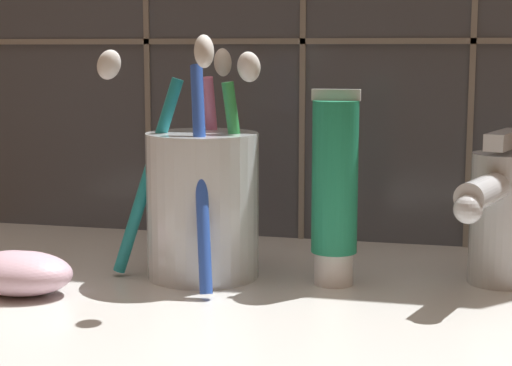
% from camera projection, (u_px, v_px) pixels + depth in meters
% --- Properties ---
extents(sink_counter, '(0.58, 0.37, 0.02)m').
position_uv_depth(sink_counter, '(236.00, 305.00, 0.61)').
color(sink_counter, silver).
rests_on(sink_counter, ground).
extents(toothbrush_cup, '(0.13, 0.14, 0.18)m').
position_uv_depth(toothbrush_cup, '(203.00, 200.00, 0.64)').
color(toothbrush_cup, silver).
rests_on(toothbrush_cup, sink_counter).
extents(toothpaste_tube, '(0.03, 0.03, 0.14)m').
position_uv_depth(toothpaste_tube, '(335.00, 189.00, 0.61)').
color(toothpaste_tube, white).
rests_on(toothpaste_tube, sink_counter).
extents(sink_faucet, '(0.06, 0.12, 0.11)m').
position_uv_depth(sink_faucet, '(499.00, 212.00, 0.61)').
color(sink_faucet, silver).
rests_on(sink_faucet, sink_counter).
extents(soap_bar, '(0.08, 0.05, 0.03)m').
position_uv_depth(soap_bar, '(19.00, 273.00, 0.60)').
color(soap_bar, '#DBB2C6').
rests_on(soap_bar, sink_counter).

